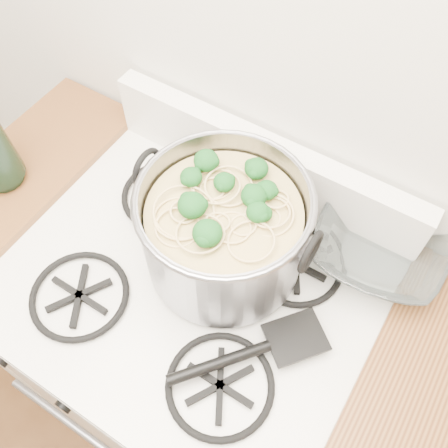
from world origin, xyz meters
TOP-DOWN VIEW (x-y plane):
  - gas_range at (0.00, 1.26)m, footprint 0.76×0.66m
  - counter_left at (-0.51, 1.26)m, footprint 0.25×0.65m
  - stock_pot at (0.04, 1.34)m, footprint 0.36×0.33m
  - spatula at (0.25, 1.26)m, footprint 0.42×0.42m
  - glass_bowl at (0.30, 1.52)m, footprint 0.12×0.12m

SIDE VIEW (x-z plane):
  - gas_range at x=0.00m, z-range -0.03..0.90m
  - counter_left at x=-0.51m, z-range 0.00..0.92m
  - spatula at x=0.25m, z-range 0.92..0.95m
  - glass_bowl at x=0.30m, z-range 0.92..0.95m
  - stock_pot at x=0.04m, z-range 0.92..1.14m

